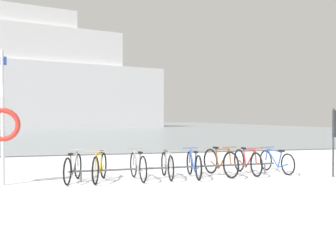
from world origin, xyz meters
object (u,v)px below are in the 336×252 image
at_px(ferry_ship, 6,78).
at_px(bicycle_7, 276,161).
at_px(bicycle_6, 247,162).
at_px(bicycle_3, 167,165).
at_px(bicycle_0, 73,168).
at_px(bicycle_2, 138,166).
at_px(rescue_post, 3,122).
at_px(bicycle_1, 100,167).
at_px(bicycle_4, 194,164).
at_px(bicycle_5, 220,162).

bearing_deg(ferry_ship, bicycle_7, -73.90).
xyz_separation_m(bicycle_6, ferry_ship, (-14.14, 52.40, 7.28)).
bearing_deg(bicycle_3, bicycle_6, 3.92).
relative_size(bicycle_0, bicycle_6, 0.93).
xyz_separation_m(bicycle_2, rescue_post, (-3.30, 0.03, 1.16)).
bearing_deg(rescue_post, ferry_ship, 98.21).
relative_size(bicycle_7, rescue_post, 0.52).
bearing_deg(bicycle_7, ferry_ship, 106.10).
distance_m(bicycle_1, bicycle_2, 0.99).
bearing_deg(bicycle_0, bicycle_1, -7.78).
xyz_separation_m(bicycle_4, bicycle_5, (0.81, 0.07, 0.03)).
bearing_deg(bicycle_0, bicycle_6, 1.10).
distance_m(bicycle_4, bicycle_7, 2.67).
relative_size(bicycle_0, bicycle_5, 0.96).
bearing_deg(bicycle_4, bicycle_2, -178.57).
bearing_deg(bicycle_0, bicycle_5, -0.22).
xyz_separation_m(bicycle_2, bicycle_3, (0.81, 0.05, -0.01)).
bearing_deg(bicycle_1, bicycle_5, 1.29).
distance_m(bicycle_4, bicycle_5, 0.81).
bearing_deg(bicycle_4, bicycle_3, 179.30).
distance_m(bicycle_3, ferry_ship, 54.34).
height_order(bicycle_1, bicycle_2, bicycle_1).
bearing_deg(bicycle_3, bicycle_0, 178.30).
bearing_deg(bicycle_2, bicycle_7, 3.73).
bearing_deg(bicycle_2, bicycle_5, 2.57).
bearing_deg(ferry_ship, rescue_post, -81.79).
distance_m(bicycle_1, bicycle_3, 1.80).
height_order(bicycle_2, bicycle_6, bicycle_2).
height_order(bicycle_2, bicycle_4, bicycle_2).
bearing_deg(bicycle_7, bicycle_5, -174.80).
height_order(bicycle_0, rescue_post, rescue_post).
distance_m(bicycle_2, bicycle_3, 0.81).
height_order(bicycle_7, ferry_ship, ferry_ship).
xyz_separation_m(bicycle_3, bicycle_4, (0.75, -0.01, -0.00)).
distance_m(bicycle_1, ferry_ship, 54.00).
distance_m(bicycle_0, ferry_ship, 53.80).
relative_size(bicycle_2, bicycle_3, 1.03).
distance_m(bicycle_7, rescue_post, 7.62).
height_order(bicycle_1, bicycle_7, bicycle_1).
distance_m(bicycle_3, bicycle_4, 0.75).
bearing_deg(bicycle_7, bicycle_0, -178.50).
relative_size(bicycle_1, rescue_post, 0.50).
xyz_separation_m(bicycle_1, rescue_post, (-2.31, 0.00, 1.16)).
relative_size(bicycle_4, bicycle_5, 1.01).
xyz_separation_m(bicycle_1, bicycle_2, (0.99, -0.03, -0.00)).
bearing_deg(bicycle_5, rescue_post, -179.26).
bearing_deg(bicycle_1, bicycle_2, -1.75).
xyz_separation_m(bicycle_5, rescue_post, (-5.67, -0.07, 1.15)).
distance_m(bicycle_2, bicycle_4, 1.56).
height_order(bicycle_0, bicycle_7, bicycle_0).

